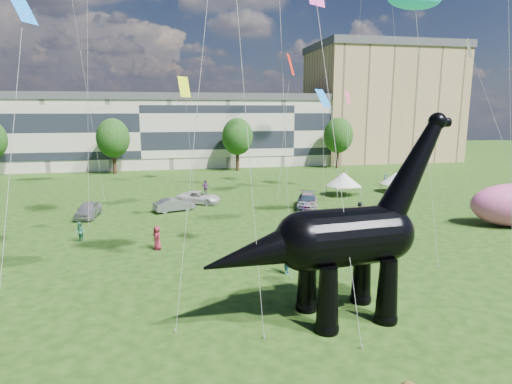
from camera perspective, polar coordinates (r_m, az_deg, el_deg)
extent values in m
plane|color=#16330C|center=(21.29, -1.26, -17.69)|extent=(220.00, 220.00, 0.00)
cube|color=beige|center=(80.65, -14.93, 7.55)|extent=(78.00, 11.00, 12.00)
cube|color=tan|center=(93.97, 16.27, 10.96)|extent=(28.00, 18.00, 22.00)
cylinder|color=#382314|center=(72.45, -18.33, 3.53)|extent=(0.56, 0.56, 3.20)
ellipsoid|color=#14380F|center=(72.04, -18.55, 7.25)|extent=(5.20, 5.20, 6.24)
cylinder|color=#382314|center=(72.80, -2.47, 4.10)|extent=(0.56, 0.56, 3.20)
ellipsoid|color=#14380F|center=(72.40, -2.51, 7.82)|extent=(5.20, 5.20, 6.24)
cylinder|color=#382314|center=(77.65, 10.80, 4.35)|extent=(0.56, 0.56, 3.20)
ellipsoid|color=#14380F|center=(77.27, 10.92, 7.83)|extent=(5.20, 5.20, 6.24)
cone|color=black|center=(20.56, 9.55, -13.98)|extent=(1.20, 1.20, 3.18)
sphere|color=black|center=(21.18, 9.43, -17.42)|extent=(1.16, 1.16, 1.16)
cone|color=black|center=(22.47, 6.82, -11.67)|extent=(1.20, 1.20, 3.18)
sphere|color=black|center=(23.05, 6.74, -14.89)|extent=(1.16, 1.16, 1.16)
cone|color=black|center=(22.08, 17.11, -12.52)|extent=(1.20, 1.20, 3.18)
sphere|color=black|center=(22.66, 16.90, -15.77)|extent=(1.16, 1.16, 1.16)
cone|color=black|center=(23.88, 13.91, -10.54)|extent=(1.20, 1.20, 3.18)
sphere|color=black|center=(24.42, 13.76, -13.60)|extent=(1.16, 1.16, 1.16)
cylinder|color=black|center=(21.29, 11.93, -5.87)|extent=(4.72, 3.30, 2.86)
sphere|color=black|center=(20.32, 6.41, -6.51)|extent=(2.86, 2.86, 2.86)
sphere|color=black|center=(22.43, 16.91, -5.25)|extent=(2.75, 2.75, 2.75)
cone|color=black|center=(22.56, 20.06, 2.62)|extent=(4.13, 1.99, 5.61)
sphere|color=black|center=(23.18, 23.03, 8.66)|extent=(0.89, 0.89, 0.89)
cylinder|color=black|center=(23.39, 23.62, 8.50)|extent=(0.79, 0.54, 0.47)
cone|color=black|center=(19.69, 0.50, -8.10)|extent=(5.80, 2.79, 3.11)
imported|color=silver|center=(44.14, -21.46, -2.21)|extent=(2.25, 4.61, 1.51)
imported|color=gray|center=(44.38, -10.86, -1.68)|extent=(4.36, 2.76, 1.36)
imported|color=silver|center=(47.61, -7.64, -0.73)|extent=(5.35, 4.08, 1.35)
imported|color=#595960|center=(45.26, 6.85, -1.23)|extent=(3.59, 5.51, 1.49)
cube|color=silver|center=(52.61, 11.56, 0.80)|extent=(3.41, 3.41, 0.13)
cone|color=silver|center=(52.47, 11.59, 1.72)|extent=(4.32, 4.32, 1.60)
cylinder|color=#999999|center=(50.74, 10.78, -0.21)|extent=(0.06, 0.06, 1.17)
cylinder|color=#999999|center=(52.10, 13.74, -0.04)|extent=(0.06, 0.06, 1.17)
cylinder|color=#999999|center=(53.39, 9.38, 0.38)|extent=(0.06, 0.06, 1.17)
cylinder|color=#999999|center=(54.69, 12.23, 0.53)|extent=(0.06, 0.06, 1.17)
cube|color=silver|center=(56.48, 18.06, 1.02)|extent=(2.91, 2.91, 0.11)
cone|color=silver|center=(56.37, 18.10, 1.78)|extent=(3.69, 3.69, 1.41)
cylinder|color=#999999|center=(54.82, 17.43, 0.23)|extent=(0.06, 0.06, 1.03)
cylinder|color=#999999|center=(56.06, 19.83, 0.30)|extent=(0.06, 0.06, 1.03)
cylinder|color=#999999|center=(57.14, 16.25, 0.71)|extent=(0.06, 0.06, 1.03)
cylinder|color=#999999|center=(58.32, 18.58, 0.77)|extent=(0.06, 0.06, 1.03)
imported|color=maroon|center=(32.53, -13.04, -5.96)|extent=(0.90, 1.05, 1.83)
imported|color=olive|center=(36.68, 10.41, -3.90)|extent=(1.26, 1.39, 1.87)
imported|color=black|center=(41.84, 13.67, -2.36)|extent=(0.87, 1.59, 1.63)
imported|color=#602E68|center=(52.13, -6.76, 0.59)|extent=(1.18, 0.79, 1.86)
imported|color=#307A56|center=(36.21, -22.42, -4.97)|extent=(0.99, 0.96, 1.61)
imported|color=#21557B|center=(27.26, 4.22, -9.15)|extent=(0.65, 0.74, 1.71)
imported|color=#376B89|center=(61.13, 16.82, 1.58)|extent=(0.55, 0.67, 1.58)
plane|color=#CBE813|center=(59.24, -9.56, 13.66)|extent=(2.28, 2.31, 2.69)
plane|color=blue|center=(54.66, 8.93, 12.28)|extent=(2.83, 2.60, 2.16)
plane|color=red|center=(55.22, 4.66, 16.56)|extent=(1.80, 2.69, 2.53)
plane|color=silver|center=(47.77, 26.51, 16.75)|extent=(1.23, 1.84, 1.77)
plane|color=#167AEC|center=(27.89, -28.59, 20.53)|extent=(1.46, 1.79, 1.43)
plane|color=#DD3D63|center=(54.16, 12.17, 12.21)|extent=(1.36, 1.34, 1.47)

